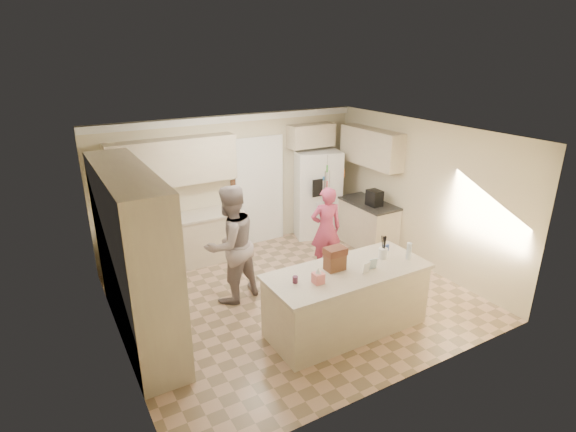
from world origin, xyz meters
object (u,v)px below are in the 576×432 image
teen_boy (231,244)px  teen_girl (326,229)px  refrigerator (316,194)px  coffee_maker (374,198)px  island_base (346,301)px  tissue_box (318,278)px  dollhouse_body (335,262)px  utensil_crock (383,253)px

teen_boy → teen_girl: teen_boy is taller
refrigerator → teen_boy: bearing=-132.8°
coffee_maker → island_base: bearing=-137.2°
tissue_box → teen_girl: bearing=52.9°
coffee_maker → teen_boy: bearing=-173.6°
refrigerator → coffee_maker: refrigerator is taller
refrigerator → dollhouse_body: (-1.69, -3.03, 0.14)m
island_base → dollhouse_body: (-0.15, 0.10, 0.60)m
coffee_maker → refrigerator: bearing=112.4°
refrigerator → island_base: refrigerator is taller
coffee_maker → teen_boy: size_ratio=0.16×
tissue_box → teen_boy: bearing=106.7°
coffee_maker → teen_girl: bearing=-170.3°
dollhouse_body → refrigerator: bearing=60.8°
refrigerator → utensil_crock: bearing=-90.3°
island_base → teen_boy: 1.94m
utensil_crock → teen_girl: teen_girl is taller
refrigerator → teen_girl: size_ratio=1.18×
island_base → tissue_box: (-0.55, -0.10, 0.56)m
utensil_crock → dollhouse_body: (-0.80, 0.05, 0.04)m
island_base → teen_girl: teen_girl is taller
utensil_crock → teen_boy: size_ratio=0.08×
utensil_crock → refrigerator: bearing=73.8°
refrigerator → coffee_maker: size_ratio=6.00×
refrigerator → tissue_box: 3.85m
tissue_box → coffee_maker: bearing=37.6°
tissue_box → teen_boy: teen_boy is taller
refrigerator → teen_girl: (-0.74, -1.44, -0.14)m
island_base → utensil_crock: utensil_crock is taller
island_base → teen_girl: 1.90m
coffee_maker → island_base: (-2.05, -1.90, -0.63)m
island_base → dollhouse_body: bearing=146.3°
tissue_box → teen_girl: (1.35, 1.79, -0.23)m
refrigerator → dollhouse_body: size_ratio=6.92×
refrigerator → dollhouse_body: 3.47m
teen_boy → refrigerator: bearing=-165.0°
island_base → utensil_crock: 0.86m
island_base → coffee_maker: bearing=42.8°
island_base → teen_boy: teen_boy is taller
dollhouse_body → coffee_maker: bearing=39.3°
teen_boy → teen_girl: size_ratio=1.22×
utensil_crock → tissue_box: 1.21m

